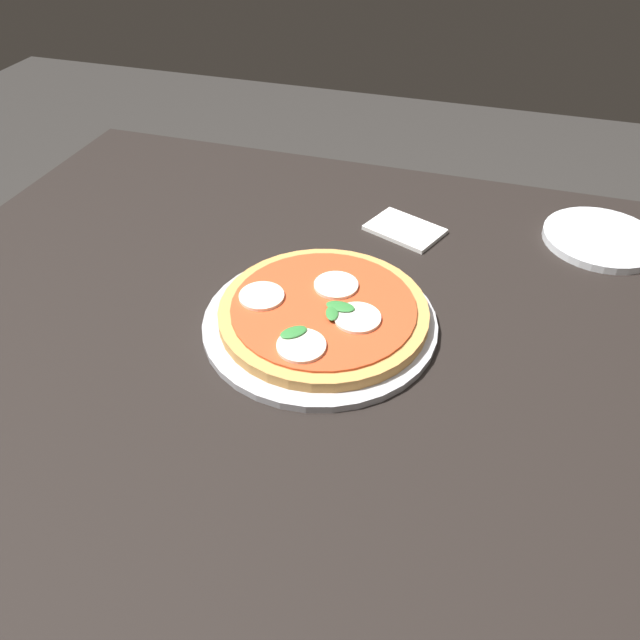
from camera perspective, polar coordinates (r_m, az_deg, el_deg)
name	(u,v)px	position (r m, az deg, el deg)	size (l,w,h in m)	color
ground_plane	(298,570)	(1.52, -2.11, -22.36)	(6.00, 6.00, 0.00)	#2D2B28
dining_table	(288,368)	(0.98, -3.02, -4.50)	(1.31, 1.12, 0.75)	black
serving_tray	(320,322)	(0.91, 0.00, -0.19)	(0.35, 0.35, 0.01)	#B2B2B7
pizza	(323,311)	(0.91, 0.29, 0.83)	(0.31, 0.31, 0.03)	tan
plate_white	(601,239)	(1.21, 24.84, 6.91)	(0.20, 0.20, 0.01)	white
napkin	(405,230)	(1.14, 7.94, 8.38)	(0.13, 0.09, 0.01)	white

